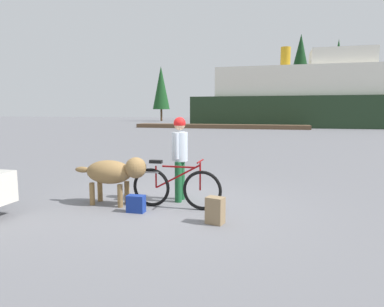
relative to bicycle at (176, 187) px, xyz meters
The scene contains 12 objects.
ground_plane 0.43m from the bicycle, 153.32° to the left, with size 160.00×160.00×0.00m, color slate.
bicycle is the anchor object (origin of this frame).
person_cyclist 0.82m from the bicycle, 98.31° to the left, with size 0.32×0.53×1.70m.
dog 1.25m from the bicycle, behind, with size 1.51×0.54×0.95m.
backpack 1.14m from the bicycle, 37.66° to the right, with size 0.28×0.20×0.44m, color #8C7251.
handbag_pannier 0.79m from the bicycle, 144.00° to the right, with size 0.32×0.18×0.31m, color navy.
dock_pier 29.39m from the bicycle, 98.63° to the left, with size 17.87×2.09×0.40m, color brown.
ferry_boat 35.68m from the bicycle, 81.51° to the left, with size 26.63×8.42×8.95m.
pine_tree_far_left 54.12m from the bicycle, 110.29° to the left, with size 2.94×2.94×9.44m.
pine_tree_center 50.00m from the bicycle, 85.19° to the left, with size 4.33×4.33×13.23m.
pine_tree_far_right 52.33m from the bicycle, 79.26° to the left, with size 3.02×3.02×12.50m.
pine_tree_mid_back 58.99m from the bicycle, 80.72° to the left, with size 2.94×2.94×11.80m.
Camera 1 is at (2.05, -6.04, 1.83)m, focal length 31.91 mm.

